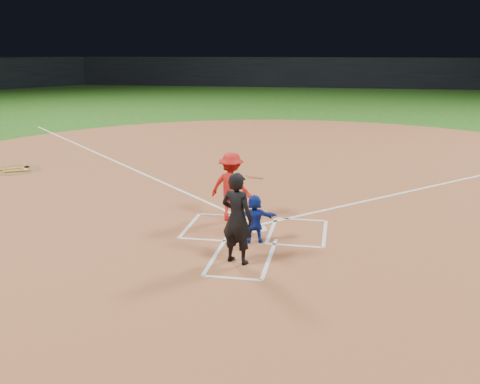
% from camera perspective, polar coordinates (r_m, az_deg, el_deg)
% --- Properties ---
extents(ground, '(120.00, 120.00, 0.00)m').
position_cam_1_polar(ground, '(12.49, 1.70, -4.03)').
color(ground, '#205214').
rests_on(ground, ground).
extents(home_plate_dirt, '(28.00, 28.00, 0.01)m').
position_cam_1_polar(home_plate_dirt, '(18.21, 4.67, 2.07)').
color(home_plate_dirt, brown).
rests_on(home_plate_dirt, ground).
extents(stadium_wall_far, '(80.00, 1.20, 3.20)m').
position_cam_1_polar(stadium_wall_far, '(59.74, 9.16, 12.47)').
color(stadium_wall_far, black).
rests_on(stadium_wall_far, ground).
extents(home_plate, '(0.60, 0.60, 0.02)m').
position_cam_1_polar(home_plate, '(12.48, 1.70, -3.95)').
color(home_plate, silver).
rests_on(home_plate, home_plate_dirt).
extents(on_deck_circle, '(1.70, 1.70, 0.01)m').
position_cam_1_polar(on_deck_circle, '(20.12, -22.85, 2.20)').
color(on_deck_circle, brown).
rests_on(on_deck_circle, home_plate_dirt).
extents(on_deck_logo, '(0.80, 0.80, 0.00)m').
position_cam_1_polar(on_deck_logo, '(20.12, -22.86, 2.22)').
color(on_deck_logo, gold).
rests_on(on_deck_logo, on_deck_circle).
extents(on_deck_bat_a, '(0.40, 0.79, 0.06)m').
position_cam_1_polar(on_deck_bat_a, '(20.24, -22.13, 2.45)').
color(on_deck_bat_a, '#A7723D').
rests_on(on_deck_bat_a, on_deck_circle).
extents(on_deck_bat_b, '(0.70, 0.57, 0.06)m').
position_cam_1_polar(on_deck_bat_b, '(20.14, -23.49, 2.25)').
color(on_deck_bat_b, olive).
rests_on(on_deck_bat_b, on_deck_circle).
extents(on_deck_bat_c, '(0.76, 0.47, 0.06)m').
position_cam_1_polar(on_deck_bat_c, '(19.71, -22.61, 2.08)').
color(on_deck_bat_c, olive).
rests_on(on_deck_bat_c, on_deck_circle).
extents(bat_weight_donut, '(0.19, 0.19, 0.05)m').
position_cam_1_polar(bat_weight_donut, '(20.33, -21.78, 2.52)').
color(bat_weight_donut, black).
rests_on(bat_weight_donut, on_deck_circle).
extents(catcher, '(1.03, 0.54, 1.06)m').
position_cam_1_polar(catcher, '(11.50, 1.56, -2.87)').
color(catcher, '#132B9F').
rests_on(catcher, home_plate_dirt).
extents(umpire, '(0.77, 0.64, 1.81)m').
position_cam_1_polar(umpire, '(10.30, -0.32, -2.82)').
color(umpire, black).
rests_on(umpire, home_plate_dirt).
extents(chalk_markings, '(28.35, 17.32, 0.01)m').
position_cam_1_polar(chalk_markings, '(17.52, 4.42, 1.58)').
color(chalk_markings, white).
rests_on(chalk_markings, home_plate_dirt).
extents(batter_at_plate, '(1.36, 1.00, 1.68)m').
position_cam_1_polar(batter_at_plate, '(12.89, -0.93, 0.55)').
color(batter_at_plate, red).
rests_on(batter_at_plate, home_plate_dirt).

